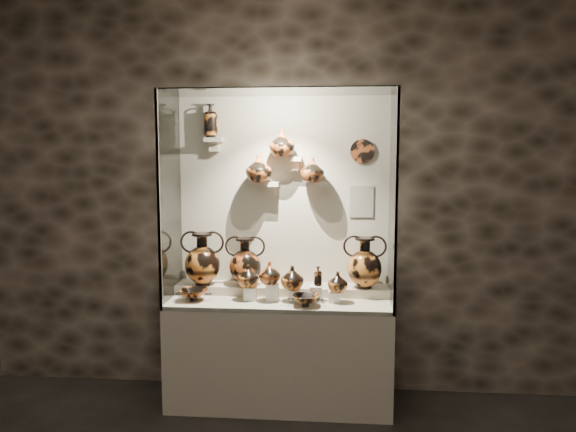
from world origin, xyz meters
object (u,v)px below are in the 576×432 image
at_px(jug_a, 248,276).
at_px(ovoid_vase_c, 312,170).
at_px(ovoid_vase_a, 259,169).
at_px(amphora_right, 365,263).
at_px(lekythos_small, 318,275).
at_px(amphora_left, 202,259).
at_px(kylix_left, 194,294).
at_px(jug_e, 338,282).
at_px(lekythos_tall, 211,119).
at_px(jug_c, 292,278).
at_px(kylix_right, 306,299).
at_px(jug_b, 270,273).
at_px(amphora_mid, 245,261).
at_px(ovoid_vase_b, 282,143).

distance_m(jug_a, ovoid_vase_c, 0.96).
bearing_deg(ovoid_vase_a, amphora_right, 14.68).
bearing_deg(lekythos_small, amphora_left, 165.05).
relative_size(lekythos_small, ovoid_vase_c, 0.86).
height_order(jug_a, kylix_left, jug_a).
height_order(amphora_left, jug_e, amphora_left).
height_order(lekythos_tall, ovoid_vase_a, lekythos_tall).
bearing_deg(jug_e, ovoid_vase_c, 130.60).
height_order(jug_a, jug_c, jug_a).
bearing_deg(kylix_right, jug_b, 154.67).
bearing_deg(ovoid_vase_a, jug_a, -84.90).
bearing_deg(amphora_left, ovoid_vase_c, 9.04).
bearing_deg(lekythos_tall, amphora_mid, -14.32).
xyz_separation_m(amphora_mid, kylix_left, (-0.36, -0.24, -0.21)).
relative_size(amphora_mid, ovoid_vase_b, 1.84).
xyz_separation_m(lekythos_small, ovoid_vase_c, (-0.06, 0.23, 0.78)).
distance_m(amphora_mid, jug_c, 0.44).
height_order(jug_a, jug_e, jug_a).
bearing_deg(jug_e, ovoid_vase_a, 160.74).
bearing_deg(jug_e, kylix_right, -150.45).
height_order(ovoid_vase_a, ovoid_vase_b, ovoid_vase_b).
bearing_deg(kylix_left, kylix_right, 8.15).
distance_m(kylix_right, ovoid_vase_c, 1.01).
height_order(amphora_mid, ovoid_vase_a, ovoid_vase_a).
relative_size(amphora_left, jug_c, 2.30).
relative_size(amphora_mid, jug_a, 2.18).
distance_m(amphora_right, kylix_left, 1.33).
distance_m(jug_e, ovoid_vase_b, 1.15).
bearing_deg(ovoid_vase_c, lekythos_tall, 177.07).
distance_m(amphora_right, ovoid_vase_a, 1.11).
relative_size(jug_c, lekythos_tall, 0.61).
bearing_deg(amphora_mid, lekythos_small, -33.31).
distance_m(jug_b, lekythos_tall, 1.31).
xyz_separation_m(amphora_mid, jug_b, (0.22, -0.20, -0.05)).
bearing_deg(amphora_left, amphora_right, 4.38).
height_order(amphora_right, ovoid_vase_a, ovoid_vase_a).
distance_m(jug_a, lekythos_small, 0.53).
xyz_separation_m(jug_e, ovoid_vase_b, (-0.44, 0.26, 1.03)).
distance_m(kylix_right, ovoid_vase_b, 1.22).
bearing_deg(jug_c, lekythos_small, 12.52).
distance_m(jug_e, kylix_left, 1.09).
xyz_separation_m(lekythos_small, ovoid_vase_a, (-0.48, 0.22, 0.79)).
height_order(jug_e, lekythos_tall, lekythos_tall).
relative_size(amphora_mid, jug_b, 2.24).
distance_m(kylix_left, ovoid_vase_c, 1.32).
xyz_separation_m(amphora_right, kylix_right, (-0.44, -0.31, -0.22)).
bearing_deg(jug_b, kylix_left, 163.85).
xyz_separation_m(jug_c, kylix_left, (-0.75, -0.05, -0.13)).
relative_size(kylix_right, ovoid_vase_a, 1.17).
distance_m(jug_c, lekythos_small, 0.19).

